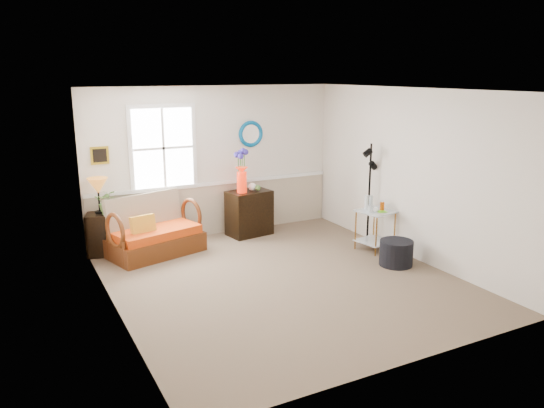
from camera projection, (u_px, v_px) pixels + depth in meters
name	position (u px, v px, depth m)	size (l,w,h in m)	color
floor	(282.00, 280.00, 7.40)	(4.50, 5.00, 0.01)	#7D6750
ceiling	(283.00, 90.00, 6.77)	(4.50, 5.00, 0.01)	white
walls	(283.00, 189.00, 7.09)	(4.51, 5.01, 2.60)	silver
wainscot	(216.00, 209.00, 9.43)	(4.46, 0.02, 0.90)	tan
chair_rail	(215.00, 183.00, 9.30)	(4.46, 0.04, 0.06)	white
window	(163.00, 148.00, 8.74)	(1.14, 0.06, 1.44)	white
picture	(100.00, 155.00, 8.30)	(0.28, 0.03, 0.28)	gold
mirror	(251.00, 134.00, 9.42)	(0.47, 0.47, 0.07)	#006CA5
loveseat	(155.00, 226.00, 8.34)	(1.42, 0.80, 0.93)	#4A2004
throw_pillow	(143.00, 228.00, 8.13)	(0.39, 0.10, 0.39)	#CF710B
lamp_stand	(100.00, 234.00, 8.34)	(0.38, 0.38, 0.67)	black
table_lamp	(99.00, 196.00, 8.19)	(0.31, 0.31, 0.57)	orange
potted_plant	(107.00, 204.00, 8.24)	(0.35, 0.39, 0.30)	#53813A
cabinet	(249.00, 213.00, 9.37)	(0.74, 0.48, 0.79)	black
flower_vase	(242.00, 171.00, 9.08)	(0.22, 0.22, 0.74)	red
side_table	(375.00, 230.00, 8.57)	(0.52, 0.52, 0.66)	#BA7C2D
tabletop_items	(376.00, 203.00, 8.52)	(0.38, 0.38, 0.23)	silver
floor_lamp	(369.00, 194.00, 8.85)	(0.24, 0.24, 1.69)	black
ottoman	(396.00, 253.00, 7.92)	(0.50, 0.50, 0.38)	black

